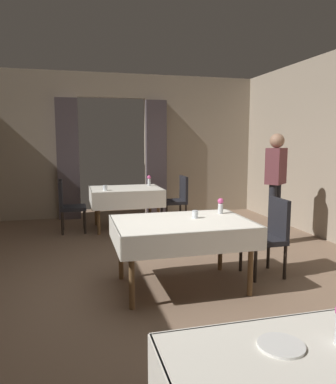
{
  "coord_description": "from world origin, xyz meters",
  "views": [
    {
      "loc": [
        -0.83,
        -3.74,
        1.61
      ],
      "look_at": [
        0.17,
        0.14,
        1.05
      ],
      "focal_mm": 34.48,
      "sensor_mm": 36.0,
      "label": 1
    }
  ],
  "objects_px": {
    "chair_far_left": "(68,204)",
    "glass_mid_b": "(195,214)",
    "glass_far_b": "(105,188)",
    "person_waiter_by_doorway": "(276,179)",
    "chair_far_right": "(178,197)",
    "flower_vase_mid": "(221,205)",
    "flower_vase_far": "(149,180)",
    "chair_mid_right": "(269,233)",
    "plate_near_b": "(281,345)",
    "dining_table_far": "(126,193)",
    "dining_table_mid": "(182,228)"
  },
  "relations": [
    {
      "from": "chair_far_right",
      "to": "chair_far_left",
      "type": "xyz_separation_m",
      "value": [
        -2.06,
        -0.18,
        0.0
      ]
    },
    {
      "from": "dining_table_far",
      "to": "chair_far_left",
      "type": "distance_m",
      "value": 1.04
    },
    {
      "from": "dining_table_far",
      "to": "chair_far_right",
      "type": "distance_m",
      "value": 1.04
    },
    {
      "from": "flower_vase_mid",
      "to": "chair_mid_right",
      "type": "bearing_deg",
      "value": -15.51
    },
    {
      "from": "chair_far_right",
      "to": "dining_table_far",
      "type": "bearing_deg",
      "value": -173.61
    },
    {
      "from": "glass_far_b",
      "to": "chair_mid_right",
      "type": "bearing_deg",
      "value": -56.14
    },
    {
      "from": "chair_mid_right",
      "to": "plate_near_b",
      "type": "distance_m",
      "value": 2.96
    },
    {
      "from": "dining_table_far",
      "to": "plate_near_b",
      "type": "height_order",
      "value": "plate_near_b"
    },
    {
      "from": "chair_far_left",
      "to": "glass_far_b",
      "type": "relative_size",
      "value": 10.06
    },
    {
      "from": "glass_far_b",
      "to": "plate_near_b",
      "type": "bearing_deg",
      "value": -86.74
    },
    {
      "from": "glass_mid_b",
      "to": "glass_far_b",
      "type": "bearing_deg",
      "value": 106.74
    },
    {
      "from": "plate_near_b",
      "to": "glass_far_b",
      "type": "relative_size",
      "value": 2.15
    },
    {
      "from": "glass_far_b",
      "to": "person_waiter_by_doorway",
      "type": "bearing_deg",
      "value": -28.89
    },
    {
      "from": "glass_far_b",
      "to": "person_waiter_by_doorway",
      "type": "height_order",
      "value": "person_waiter_by_doorway"
    },
    {
      "from": "chair_mid_right",
      "to": "flower_vase_mid",
      "type": "distance_m",
      "value": 0.68
    },
    {
      "from": "chair_far_left",
      "to": "glass_mid_b",
      "type": "relative_size",
      "value": 10.59
    },
    {
      "from": "chair_far_left",
      "to": "person_waiter_by_doorway",
      "type": "relative_size",
      "value": 0.54
    },
    {
      "from": "dining_table_mid",
      "to": "flower_vase_far",
      "type": "distance_m",
      "value": 3.18
    },
    {
      "from": "plate_near_b",
      "to": "dining_table_mid",
      "type": "bearing_deg",
      "value": 82.98
    },
    {
      "from": "flower_vase_mid",
      "to": "glass_far_b",
      "type": "bearing_deg",
      "value": 115.58
    },
    {
      "from": "dining_table_mid",
      "to": "plate_near_b",
      "type": "distance_m",
      "value": 2.49
    },
    {
      "from": "flower_vase_far",
      "to": "chair_far_left",
      "type": "bearing_deg",
      "value": -168.88
    },
    {
      "from": "dining_table_mid",
      "to": "chair_far_right",
      "type": "height_order",
      "value": "chair_far_right"
    },
    {
      "from": "chair_mid_right",
      "to": "glass_mid_b",
      "type": "bearing_deg",
      "value": -179.01
    },
    {
      "from": "dining_table_far",
      "to": "flower_vase_far",
      "type": "xyz_separation_m",
      "value": [
        0.49,
        0.23,
        0.21
      ]
    },
    {
      "from": "chair_far_left",
      "to": "flower_vase_far",
      "type": "relative_size",
      "value": 4.65
    },
    {
      "from": "chair_far_left",
      "to": "flower_vase_far",
      "type": "bearing_deg",
      "value": 11.12
    },
    {
      "from": "dining_table_mid",
      "to": "glass_mid_b",
      "type": "distance_m",
      "value": 0.24
    },
    {
      "from": "chair_mid_right",
      "to": "glass_far_b",
      "type": "relative_size",
      "value": 10.06
    },
    {
      "from": "dining_table_mid",
      "to": "dining_table_far",
      "type": "distance_m",
      "value": 2.94
    },
    {
      "from": "dining_table_far",
      "to": "glass_mid_b",
      "type": "relative_size",
      "value": 14.69
    },
    {
      "from": "chair_mid_right",
      "to": "chair_far_right",
      "type": "distance_m",
      "value": 2.96
    },
    {
      "from": "flower_vase_mid",
      "to": "glass_far_b",
      "type": "relative_size",
      "value": 2.01
    },
    {
      "from": "flower_vase_far",
      "to": "glass_far_b",
      "type": "relative_size",
      "value": 2.16
    },
    {
      "from": "chair_mid_right",
      "to": "flower_vase_mid",
      "type": "height_order",
      "value": "flower_vase_mid"
    },
    {
      "from": "glass_mid_b",
      "to": "plate_near_b",
      "type": "bearing_deg",
      "value": -100.69
    },
    {
      "from": "chair_mid_right",
      "to": "glass_mid_b",
      "type": "height_order",
      "value": "chair_mid_right"
    },
    {
      "from": "chair_mid_right",
      "to": "glass_far_b",
      "type": "height_order",
      "value": "chair_mid_right"
    },
    {
      "from": "dining_table_mid",
      "to": "dining_table_far",
      "type": "bearing_deg",
      "value": 93.93
    },
    {
      "from": "chair_mid_right",
      "to": "person_waiter_by_doorway",
      "type": "distance_m",
      "value": 1.51
    },
    {
      "from": "dining_table_far",
      "to": "flower_vase_mid",
      "type": "xyz_separation_m",
      "value": [
        0.76,
        -2.67,
        0.2
      ]
    },
    {
      "from": "flower_vase_mid",
      "to": "plate_near_b",
      "type": "bearing_deg",
      "value": -107.45
    },
    {
      "from": "flower_vase_mid",
      "to": "flower_vase_far",
      "type": "xyz_separation_m",
      "value": [
        -0.27,
        2.9,
        0.01
      ]
    },
    {
      "from": "plate_near_b",
      "to": "person_waiter_by_doorway",
      "type": "bearing_deg",
      "value": 59.78
    },
    {
      "from": "flower_vase_far",
      "to": "glass_far_b",
      "type": "xyz_separation_m",
      "value": [
        -0.88,
        -0.49,
        -0.06
      ]
    },
    {
      "from": "chair_mid_right",
      "to": "glass_far_b",
      "type": "distance_m",
      "value": 3.1
    },
    {
      "from": "chair_far_left",
      "to": "dining_table_mid",
      "type": "bearing_deg",
      "value": -66.73
    },
    {
      "from": "chair_far_right",
      "to": "flower_vase_mid",
      "type": "distance_m",
      "value": 2.82
    },
    {
      "from": "chair_far_right",
      "to": "plate_near_b",
      "type": "relative_size",
      "value": 4.67
    },
    {
      "from": "chair_mid_right",
      "to": "person_waiter_by_doorway",
      "type": "height_order",
      "value": "person_waiter_by_doorway"
    }
  ]
}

